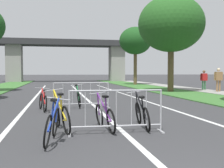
# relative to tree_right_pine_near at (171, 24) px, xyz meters

# --- Properties ---
(grass_verge_right) EXTENTS (3.26, 49.31, 0.05)m
(grass_verge_right) POSITION_rel_tree_right_pine_near_xyz_m (0.17, 3.30, -4.92)
(grass_verge_right) COLOR #386B2D
(grass_verge_right) RESTS_ON ground
(sidewalk_path_right) EXTENTS (1.95, 49.31, 0.08)m
(sidewalk_path_right) POSITION_rel_tree_right_pine_near_xyz_m (2.77, 3.30, -4.90)
(sidewalk_path_right) COLOR gray
(sidewalk_path_right) RESTS_ON ground
(lane_stripe_center) EXTENTS (0.14, 28.52, 0.01)m
(lane_stripe_center) POSITION_rel_tree_right_pine_near_xyz_m (-6.60, -2.61, -4.94)
(lane_stripe_center) COLOR silver
(lane_stripe_center) RESTS_ON ground
(lane_stripe_right_lane) EXTENTS (0.14, 28.52, 0.01)m
(lane_stripe_right_lane) POSITION_rel_tree_right_pine_near_xyz_m (-3.77, -2.61, -4.94)
(lane_stripe_right_lane) COLOR silver
(lane_stripe_right_lane) RESTS_ON ground
(lane_stripe_left_lane) EXTENTS (0.14, 28.52, 0.01)m
(lane_stripe_left_lane) POSITION_rel_tree_right_pine_near_xyz_m (-9.42, -2.61, -4.94)
(lane_stripe_left_lane) COLOR silver
(lane_stripe_left_lane) RESTS_ON ground
(overpass_bridge) EXTENTS (21.54, 3.68, 6.31)m
(overpass_bridge) POSITION_rel_tree_right_pine_near_xyz_m (-6.60, 23.88, -0.50)
(overpass_bridge) COLOR #2D2D30
(overpass_bridge) RESTS_ON ground
(tree_right_pine_near) EXTENTS (4.79, 4.79, 7.00)m
(tree_right_pine_near) POSITION_rel_tree_right_pine_near_xyz_m (0.00, 0.00, 0.00)
(tree_right_pine_near) COLOR brown
(tree_right_pine_near) RESTS_ON ground
(tree_right_maple_mid) EXTENTS (3.62, 3.62, 6.53)m
(tree_right_maple_mid) POSITION_rel_tree_right_pine_near_xyz_m (0.52, 11.13, 0.01)
(tree_right_maple_mid) COLOR brown
(tree_right_maple_mid) RESTS_ON ground
(crowd_barrier_nearest) EXTENTS (2.30, 0.52, 1.05)m
(crowd_barrier_nearest) POSITION_rel_tree_right_pine_near_xyz_m (-6.79, -12.62, -4.42)
(crowd_barrier_nearest) COLOR #ADADB2
(crowd_barrier_nearest) RESTS_ON ground
(crowd_barrier_second) EXTENTS (2.30, 0.56, 1.05)m
(crowd_barrier_second) POSITION_rel_tree_right_pine_near_xyz_m (-7.20, -7.82, -4.42)
(crowd_barrier_second) COLOR #ADADB2
(crowd_barrier_second) RESTS_ON ground
(bicycle_black_0) EXTENTS (0.53, 1.70, 0.96)m
(bicycle_black_0) POSITION_rel_tree_right_pine_near_xyz_m (-5.99, -12.10, -4.59)
(bicycle_black_0) COLOR black
(bicycle_black_0) RESTS_ON ground
(bicycle_blue_1) EXTENTS (0.59, 1.67, 0.95)m
(bicycle_blue_1) POSITION_rel_tree_right_pine_near_xyz_m (-8.28, -13.17, -4.56)
(bicycle_blue_1) COLOR black
(bicycle_blue_1) RESTS_ON ground
(bicycle_red_2) EXTENTS (0.54, 1.62, 0.87)m
(bicycle_red_2) POSITION_rel_tree_right_pine_near_xyz_m (-8.70, -8.27, -4.59)
(bicycle_red_2) COLOR black
(bicycle_red_2) RESTS_ON ground
(bicycle_green_3) EXTENTS (0.47, 1.70, 0.96)m
(bicycle_green_3) POSITION_rel_tree_right_pine_near_xyz_m (-7.28, -7.38, -4.57)
(bicycle_green_3) COLOR black
(bicycle_green_3) RESTS_ON ground
(bicycle_yellow_4) EXTENTS (0.66, 1.70, 1.04)m
(bicycle_yellow_4) POSITION_rel_tree_right_pine_near_xyz_m (-8.09, -12.07, -4.55)
(bicycle_yellow_4) COLOR black
(bicycle_yellow_4) RESTS_ON ground
(bicycle_purple_5) EXTENTS (0.50, 1.64, 0.94)m
(bicycle_purple_5) POSITION_rel_tree_right_pine_near_xyz_m (-7.00, -12.17, -4.59)
(bicycle_purple_5) COLOR black
(bicycle_purple_5) RESTS_ON ground
(pedestrian_waiting) EXTENTS (0.58, 0.33, 1.61)m
(pedestrian_waiting) POSITION_rel_tree_right_pine_near_xyz_m (3.15, 0.85, -3.96)
(pedestrian_waiting) COLOR #33723F
(pedestrian_waiting) RESTS_ON ground
(pedestrian_pushing_bike) EXTENTS (0.63, 0.36, 1.76)m
(pedestrian_pushing_bike) POSITION_rel_tree_right_pine_near_xyz_m (3.13, -1.17, -3.87)
(pedestrian_pushing_bike) COLOR olive
(pedestrian_pushing_bike) RESTS_ON ground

